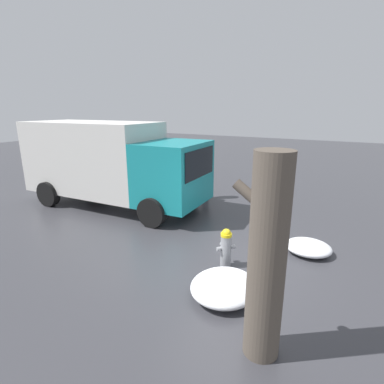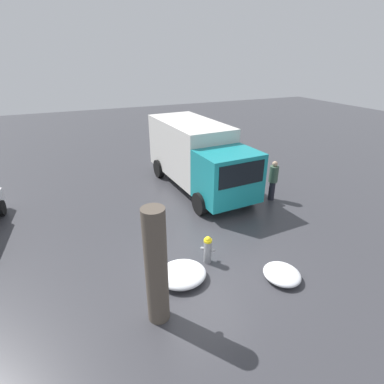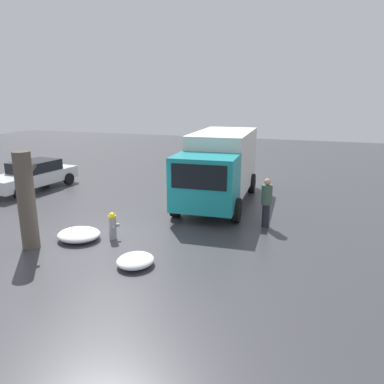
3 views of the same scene
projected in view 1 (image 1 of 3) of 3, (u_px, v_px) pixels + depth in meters
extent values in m
plane|color=#38383D|center=(225.00, 266.00, 6.75)|extent=(60.00, 60.00, 0.00)
cylinder|color=gray|center=(226.00, 251.00, 6.66)|extent=(0.24, 0.24, 0.73)
cylinder|color=yellow|center=(226.00, 235.00, 6.55)|extent=(0.25, 0.25, 0.07)
sphere|color=yellow|center=(226.00, 233.00, 6.54)|extent=(0.20, 0.20, 0.20)
cylinder|color=gray|center=(223.00, 245.00, 6.79)|extent=(0.15, 0.15, 0.11)
cylinder|color=gray|center=(219.00, 249.00, 6.58)|extent=(0.13, 0.13, 0.09)
cylinder|color=gray|center=(233.00, 247.00, 6.68)|extent=(0.13, 0.13, 0.09)
cylinder|color=brown|center=(267.00, 260.00, 4.00)|extent=(0.52, 0.52, 2.96)
cylinder|color=brown|center=(254.00, 199.00, 3.89)|extent=(0.59, 0.14, 0.47)
cube|color=teal|center=(173.00, 173.00, 9.57)|extent=(1.97, 2.43, 1.97)
cube|color=black|center=(200.00, 163.00, 9.07)|extent=(0.14, 1.95, 0.86)
cube|color=silver|center=(94.00, 157.00, 10.93)|extent=(4.97, 2.60, 2.52)
cylinder|color=black|center=(188.00, 193.00, 10.88)|extent=(0.91, 0.33, 0.90)
cylinder|color=black|center=(152.00, 212.00, 8.88)|extent=(0.91, 0.33, 0.90)
cylinder|color=black|center=(95.00, 180.00, 12.79)|extent=(0.91, 0.33, 0.90)
cylinder|color=black|center=(48.00, 194.00, 10.79)|extent=(0.91, 0.33, 0.90)
cylinder|color=#23232D|center=(206.00, 188.00, 11.72)|extent=(0.26, 0.26, 0.83)
cylinder|color=#3F5947|center=(206.00, 169.00, 11.51)|extent=(0.38, 0.38, 0.69)
sphere|color=tan|center=(206.00, 157.00, 11.39)|extent=(0.22, 0.22, 0.22)
ellipsoid|color=white|center=(224.00, 287.00, 5.67)|extent=(1.27, 1.39, 0.36)
ellipsoid|color=white|center=(308.00, 247.00, 7.33)|extent=(1.10, 1.01, 0.30)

